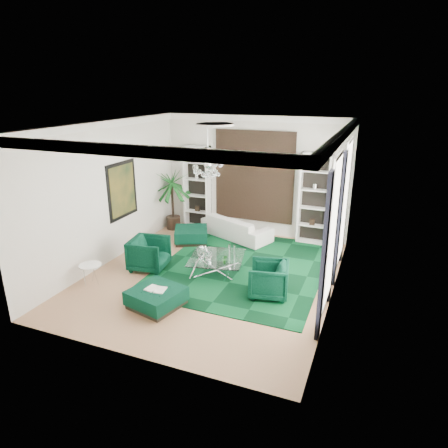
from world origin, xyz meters
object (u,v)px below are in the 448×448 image
at_px(ottoman_side, 191,235).
at_px(side_table, 91,275).
at_px(sofa, 236,227).
at_px(palm, 172,192).
at_px(armchair_right, 269,279).
at_px(coffee_table, 217,265).
at_px(ottoman_front, 156,298).
at_px(armchair_left, 149,254).

xyz_separation_m(ottoman_side, side_table, (-1.01, -3.47, 0.04)).
xyz_separation_m(sofa, palm, (-2.28, -0.00, 0.95)).
bearing_deg(armchair_right, coffee_table, -122.81).
distance_m(armchair_right, ottoman_side, 3.96).
bearing_deg(ottoman_side, side_table, -106.29).
relative_size(sofa, side_table, 4.43).
xyz_separation_m(armchair_right, coffee_table, (-1.55, 0.61, -0.18)).
bearing_deg(ottoman_front, side_table, 171.34).
xyz_separation_m(coffee_table, ottoman_front, (-0.61, -2.00, -0.02)).
xyz_separation_m(coffee_table, side_table, (-2.62, -1.69, 0.03)).
bearing_deg(sofa, armchair_right, 143.51).
relative_size(sofa, coffee_table, 1.76).
relative_size(ottoman_front, side_table, 1.93).
bearing_deg(palm, coffee_table, -44.52).
xyz_separation_m(armchair_left, side_table, (-0.85, -1.31, -0.17)).
distance_m(armchair_left, palm, 3.32).
bearing_deg(side_table, armchair_right, 14.59).
height_order(sofa, side_table, sofa).
height_order(armchair_left, side_table, armchair_left).
xyz_separation_m(sofa, armchair_left, (-1.33, -3.07, 0.09)).
relative_size(sofa, armchair_right, 2.65).
distance_m(armchair_right, coffee_table, 1.67).
bearing_deg(coffee_table, ottoman_side, 132.13).
distance_m(sofa, armchair_left, 3.34).
distance_m(ottoman_side, side_table, 3.61).
distance_m(sofa, side_table, 4.89).
distance_m(armchair_left, ottoman_side, 2.18).
bearing_deg(palm, ottoman_side, -38.89).
xyz_separation_m(armchair_left, ottoman_front, (1.17, -1.61, -0.22)).
relative_size(armchair_left, palm, 0.37).
xyz_separation_m(ottoman_side, palm, (-1.11, 0.90, 1.08)).
distance_m(sofa, palm, 2.47).
bearing_deg(coffee_table, side_table, -147.18).
distance_m(coffee_table, side_table, 3.12).
height_order(armchair_right, ottoman_side, armchair_right).
bearing_deg(palm, ottoman_front, -65.65).
height_order(coffee_table, ottoman_side, coffee_table).
relative_size(sofa, ottoman_side, 2.38).
relative_size(armchair_left, side_table, 1.78).
relative_size(coffee_table, palm, 0.52).
height_order(armchair_right, ottoman_front, armchair_right).
distance_m(ottoman_side, ottoman_front, 3.91).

